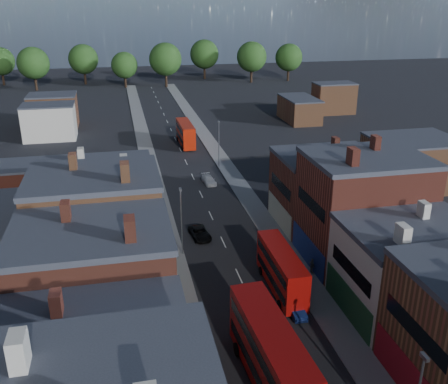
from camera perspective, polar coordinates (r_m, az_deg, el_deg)
name	(u,v)px	position (r m, az deg, el deg)	size (l,w,h in m)	color
pavement_west	(156,193)	(75.84, -7.74, -0.06)	(3.00, 200.00, 0.12)	gray
pavement_east	(240,186)	(77.73, 1.84, 0.67)	(3.00, 200.00, 0.12)	gray
lamp_post_2	(181,217)	(55.77, -4.90, -2.86)	(0.25, 0.70, 8.12)	slate
lamp_post_3	(219,141)	(85.29, -0.59, 5.86)	(0.25, 0.70, 8.12)	slate
bus_0	(271,354)	(38.97, 5.36, -17.99)	(3.62, 12.42, 5.30)	#9D0A09
bus_1	(282,269)	(50.42, 6.59, -8.76)	(2.55, 10.00, 4.32)	red
bus_2	(186,133)	(99.52, -4.42, 6.70)	(2.75, 10.45, 4.50)	#AA1A07
car_1	(296,308)	(47.99, 8.19, -13.02)	(1.24, 3.57, 1.18)	navy
car_2	(200,233)	(61.24, -2.77, -4.71)	(2.05, 4.45, 1.24)	black
car_3	(209,180)	(78.78, -1.75, 1.38)	(1.68, 4.14, 1.20)	silver
ped_1	(178,337)	(43.52, -5.23, -16.20)	(0.90, 0.49, 1.85)	#3F2019
ped_3	(312,266)	(54.28, 10.03, -8.30)	(0.97, 0.44, 1.66)	#5A564D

